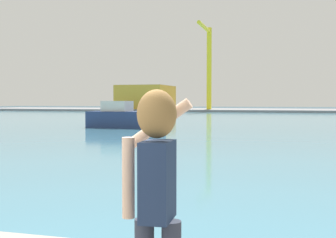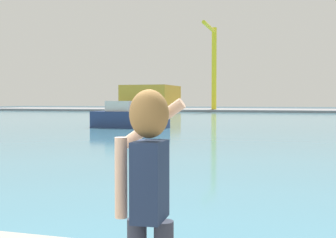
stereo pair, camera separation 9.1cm
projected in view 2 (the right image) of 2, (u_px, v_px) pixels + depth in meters
The scene contains 7 objects.
ground_plane at pixel (280, 120), 51.21m from camera, with size 220.00×220.00×0.00m, color #334751.
harbor_water at pixel (280, 119), 53.13m from camera, with size 140.00×100.00×0.02m, color teal.
far_shore_dock at pixel (288, 110), 91.42m from camera, with size 140.00×20.00×0.44m, color gray.
person_photographer at pixel (149, 185), 3.11m from camera, with size 0.53×0.55×1.74m.
boat_moored at pixel (129, 118), 36.47m from camera, with size 6.33×2.77×2.20m.
warehouse_left at pixel (151, 97), 97.96m from camera, with size 10.25×12.82×5.11m, color gold.
port_crane at pixel (213, 59), 88.82m from camera, with size 1.05×11.86×16.66m.
Camera 2 is at (2.17, -2.73, 2.26)m, focal length 47.31 mm.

